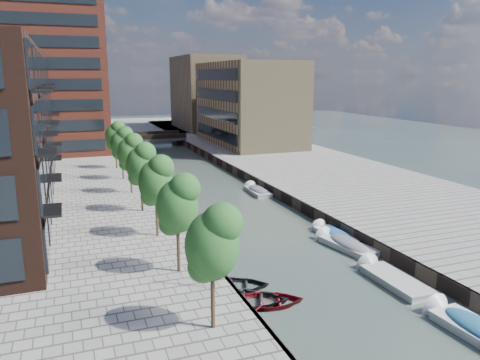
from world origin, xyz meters
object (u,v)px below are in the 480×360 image
bridge (148,138)px  tree_6 (115,135)px  tree_0 (212,241)px  sloop_2 (267,305)px  motorboat_2 (388,279)px  motorboat_3 (333,234)px  tree_1 (177,203)px  sloop_3 (169,208)px  motorboat_1 (344,244)px  tree_2 (155,179)px  sloop_4 (167,200)px  tree_4 (130,151)px  car (231,143)px  sloop_1 (235,289)px  tree_5 (121,142)px  motorboat_4 (257,191)px  sloop_0 (248,304)px  motorboat_0 (473,329)px

bridge → tree_6: tree_6 is taller
tree_0 → sloop_2: tree_0 is taller
motorboat_2 → motorboat_3: size_ratio=1.16×
tree_0 → motorboat_2: (12.57, 3.22, -5.20)m
tree_1 → sloop_3: 18.66m
sloop_3 → motorboat_1: (10.08, -15.33, 0.21)m
tree_1 → tree_2: same height
sloop_3 → sloop_4: sloop_3 is taller
tree_0 → tree_4: same height
tree_0 → car: tree_0 is taller
sloop_3 → motorboat_3: size_ratio=1.06×
tree_4 → car: tree_4 is taller
tree_0 → motorboat_1: size_ratio=1.09×
tree_0 → sloop_4: size_ratio=1.49×
sloop_4 → bridge: bearing=-7.1°
tree_2 → sloop_1: (3.10, -8.54, -5.31)m
tree_4 → tree_5: bearing=90.0°
tree_6 → motorboat_2: (12.57, -38.78, -5.20)m
sloop_3 → motorboat_1: bearing=-137.7°
sloop_4 → motorboat_4: size_ratio=0.79×
sloop_2 → car: (16.26, 52.42, 1.58)m
bridge → tree_1: tree_1 is taller
motorboat_4 → car: 29.03m
tree_1 → sloop_2: 7.83m
motorboat_2 → car: 52.72m
tree_0 → motorboat_2: bearing=14.4°
sloop_2 → motorboat_1: bearing=-39.5°
sloop_3 → motorboat_4: motorboat_4 is taller
motorboat_2 → motorboat_4: (0.91, 23.95, 0.10)m
tree_4 → sloop_0: (3.10, -24.60, -5.31)m
sloop_0 → motorboat_3: 13.47m
sloop_3 → sloop_4: bearing=1.8°
bridge → sloop_0: size_ratio=2.81×
tree_2 → sloop_4: 15.03m
motorboat_1 → sloop_3: bearing=123.3°
tree_6 → motorboat_1: 35.63m
tree_2 → motorboat_1: 14.89m
tree_5 → sloop_3: tree_5 is taller
sloop_1 → bridge: bearing=13.0°
motorboat_1 → tree_1: bearing=-170.1°
sloop_0 → sloop_4: bearing=22.1°
motorboat_3 → motorboat_4: motorboat_4 is taller
tree_0 → tree_4: (0.00, 28.00, 0.00)m
tree_1 → car: tree_1 is taller
sloop_3 → car: bearing=-20.3°
motorboat_1 → motorboat_2: 6.11m
bridge → sloop_0: bearing=-94.8°
motorboat_0 → car: bearing=82.5°
motorboat_3 → tree_6: bearing=114.3°
motorboat_2 → tree_5: bearing=111.6°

